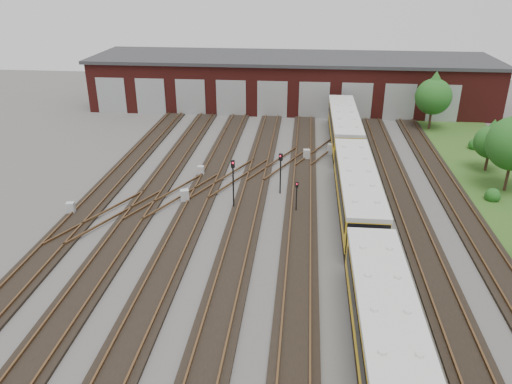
# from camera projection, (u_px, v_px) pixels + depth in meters

# --- Properties ---
(ground) EXTENTS (120.00, 120.00, 0.00)m
(ground) POSITION_uv_depth(u_px,v_px,m) (265.00, 273.00, 29.87)
(ground) COLOR #44423F
(ground) RESTS_ON ground
(track_network) EXTENTS (30.40, 70.00, 0.33)m
(track_network) POSITION_uv_depth(u_px,v_px,m) (263.00, 266.00, 30.38)
(track_network) COLOR black
(track_network) RESTS_ON ground
(maintenance_shed) EXTENTS (51.00, 12.50, 6.35)m
(maintenance_shed) POSITION_uv_depth(u_px,v_px,m) (291.00, 81.00, 64.79)
(maintenance_shed) COLOR #511714
(maintenance_shed) RESTS_ON ground
(metro_train) EXTENTS (2.70, 46.85, 3.07)m
(metro_train) POSITION_uv_depth(u_px,v_px,m) (357.00, 190.00, 36.28)
(metro_train) COLOR black
(metro_train) RESTS_ON ground
(signal_mast_0) EXTENTS (0.31, 0.29, 3.89)m
(signal_mast_0) POSITION_uv_depth(u_px,v_px,m) (233.00, 178.00, 36.88)
(signal_mast_0) COLOR black
(signal_mast_0) RESTS_ON ground
(signal_mast_1) EXTENTS (0.23, 0.21, 2.46)m
(signal_mast_1) POSITION_uv_depth(u_px,v_px,m) (297.00, 193.00, 36.62)
(signal_mast_1) COLOR black
(signal_mast_1) RESTS_ON ground
(signal_mast_2) EXTENTS (0.32, 0.31, 3.41)m
(signal_mast_2) POSITION_uv_depth(u_px,v_px,m) (281.00, 168.00, 39.49)
(signal_mast_2) COLOR black
(signal_mast_2) RESTS_ON ground
(signal_mast_3) EXTENTS (0.28, 0.27, 3.07)m
(signal_mast_3) POSITION_uv_depth(u_px,v_px,m) (339.00, 140.00, 46.58)
(signal_mast_3) COLOR black
(signal_mast_3) RESTS_ON ground
(relay_cabinet_0) EXTENTS (0.63, 0.55, 0.95)m
(relay_cabinet_0) POSITION_uv_depth(u_px,v_px,m) (71.00, 208.00, 36.78)
(relay_cabinet_0) COLOR #ABAEB0
(relay_cabinet_0) RESTS_ON ground
(relay_cabinet_1) EXTENTS (0.55, 0.46, 0.92)m
(relay_cabinet_1) POSITION_uv_depth(u_px,v_px,m) (201.00, 171.00, 43.57)
(relay_cabinet_1) COLOR #ABAEB0
(relay_cabinet_1) RESTS_ON ground
(relay_cabinet_2) EXTENTS (0.77, 0.70, 1.06)m
(relay_cabinet_2) POSITION_uv_depth(u_px,v_px,m) (185.00, 196.00, 38.63)
(relay_cabinet_2) COLOR #ABAEB0
(relay_cabinet_2) RESTS_ON ground
(relay_cabinet_3) EXTENTS (0.72, 0.65, 1.01)m
(relay_cabinet_3) POSITION_uv_depth(u_px,v_px,m) (331.00, 149.00, 48.75)
(relay_cabinet_3) COLOR #ABAEB0
(relay_cabinet_3) RESTS_ON ground
(relay_cabinet_4) EXTENTS (0.66, 0.56, 1.04)m
(relay_cabinet_4) POSITION_uv_depth(u_px,v_px,m) (307.00, 155.00, 47.18)
(relay_cabinet_4) COLOR #ABAEB0
(relay_cabinet_4) RESTS_ON ground
(tree_0) EXTENTS (3.94, 3.94, 6.53)m
(tree_0) POSITION_uv_depth(u_px,v_px,m) (434.00, 92.00, 54.65)
(tree_0) COLOR #382319
(tree_0) RESTS_ON ground
(tree_1) EXTENTS (2.90, 2.90, 4.80)m
(tree_1) POSITION_uv_depth(u_px,v_px,m) (492.00, 138.00, 43.58)
(tree_1) COLOR #382319
(tree_1) RESTS_ON ground
(bush_1) EXTENTS (1.19, 1.19, 1.19)m
(bush_1) POSITION_uv_depth(u_px,v_px,m) (493.00, 194.00, 38.93)
(bush_1) COLOR #1C4915
(bush_1) RESTS_ON ground
(bush_2) EXTENTS (1.28, 1.28, 1.28)m
(bush_2) POSITION_uv_depth(u_px,v_px,m) (475.00, 143.00, 49.95)
(bush_2) COLOR #1C4915
(bush_2) RESTS_ON ground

